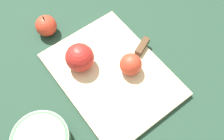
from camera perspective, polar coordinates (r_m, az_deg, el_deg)
name	(u,v)px	position (r m, az deg, el deg)	size (l,w,h in m)	color
ground_plane	(112,76)	(0.80, 0.00, -1.29)	(4.00, 4.00, 0.00)	#1E3828
cutting_board	(112,75)	(0.79, 0.00, -1.00)	(0.40, 0.31, 0.02)	#D1B789
apple_half_left	(80,58)	(0.77, -7.07, 2.72)	(0.09, 0.09, 0.09)	red
apple_half_right	(131,64)	(0.76, 4.09, 1.22)	(0.07, 0.07, 0.07)	red
knife	(141,48)	(0.82, 6.32, 4.70)	(0.07, 0.14, 0.02)	silver
apple_whole	(46,26)	(0.89, -14.15, 9.33)	(0.07, 0.07, 0.08)	red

